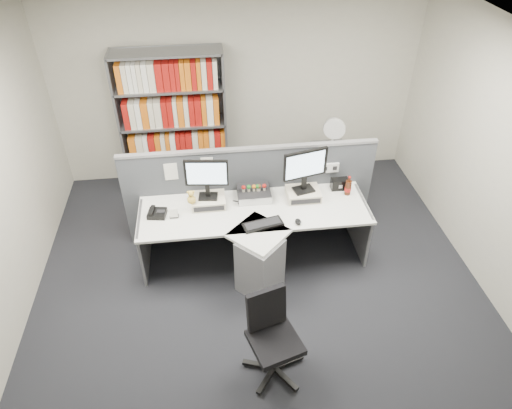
{
  "coord_description": "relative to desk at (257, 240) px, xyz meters",
  "views": [
    {
      "loc": [
        -0.48,
        -3.24,
        3.95
      ],
      "look_at": [
        0.0,
        0.65,
        0.92
      ],
      "focal_mm": 32.39,
      "sensor_mm": 36.0,
      "label": 1
    }
  ],
  "objects": [
    {
      "name": "monitor_right",
      "position": [
        0.59,
        0.38,
        0.68
      ],
      "size": [
        0.51,
        0.22,
        0.53
      ],
      "color": "black",
      "rests_on": "monitor_riser_right"
    },
    {
      "name": "filing_cabinet",
      "position": [
        1.2,
        1.4,
        -0.11
      ],
      "size": [
        0.45,
        0.61,
        0.7
      ],
      "color": "slate",
      "rests_on": "ground"
    },
    {
      "name": "figurines",
      "position": [
        0.03,
        0.44,
        0.42
      ],
      "size": [
        0.29,
        0.05,
        0.09
      ],
      "color": "beige",
      "rests_on": "desktop_pc"
    },
    {
      "name": "room_shell",
      "position": [
        0.0,
        -0.6,
        1.33
      ],
      "size": [
        5.04,
        5.54,
        2.72
      ],
      "color": "beige",
      "rests_on": "ground"
    },
    {
      "name": "plush_toy",
      "position": [
        -0.69,
        0.3,
        0.44
      ],
      "size": [
        0.1,
        0.1,
        0.17
      ],
      "color": "gold",
      "rests_on": "monitor_riser_left"
    },
    {
      "name": "partition",
      "position": [
        0.0,
        0.65,
        0.19
      ],
      "size": [
        3.0,
        0.08,
        1.27
      ],
      "color": "#484B52",
      "rests_on": "ground"
    },
    {
      "name": "desktop_pc",
      "position": [
        0.02,
        0.46,
        0.31
      ],
      "size": [
        0.38,
        0.34,
        0.1
      ],
      "color": "black",
      "rests_on": "desk"
    },
    {
      "name": "desk_phone",
      "position": [
        -1.09,
        0.25,
        0.3
      ],
      "size": [
        0.22,
        0.21,
        0.08
      ],
      "color": "black",
      "rests_on": "desk"
    },
    {
      "name": "speaker",
      "position": [
        1.06,
        0.5,
        0.33
      ],
      "size": [
        0.2,
        0.11,
        0.13
      ],
      "primitive_type": "cube",
      "color": "black",
      "rests_on": "desk"
    },
    {
      "name": "cola_bottle",
      "position": [
        1.12,
        0.38,
        0.36
      ],
      "size": [
        0.08,
        0.08,
        0.25
      ],
      "color": "#3F190A",
      "rests_on": "desk"
    },
    {
      "name": "office_chair",
      "position": [
        -0.02,
        -1.29,
        0.02
      ],
      "size": [
        0.6,
        0.57,
        0.9
      ],
      "color": "silver",
      "rests_on": "ground"
    },
    {
      "name": "mouse",
      "position": [
        0.45,
        -0.07,
        0.28
      ],
      "size": [
        0.07,
        0.1,
        0.04
      ],
      "primitive_type": "ellipsoid",
      "color": "black",
      "rests_on": "desk"
    },
    {
      "name": "monitor_riser_right",
      "position": [
        0.59,
        0.38,
        0.31
      ],
      "size": [
        0.38,
        0.31,
        0.1
      ],
      "color": "beige",
      "rests_on": "desk"
    },
    {
      "name": "ground",
      "position": [
        0.0,
        -0.6,
        -0.46
      ],
      "size": [
        5.5,
        5.5,
        0.0
      ],
      "primitive_type": "plane",
      "color": "#24252B",
      "rests_on": "ground"
    },
    {
      "name": "shelving_unit",
      "position": [
        -0.9,
        1.85,
        0.52
      ],
      "size": [
        1.41,
        0.4,
        2.0
      ],
      "color": "slate",
      "rests_on": "ground"
    },
    {
      "name": "keyboard",
      "position": [
        0.06,
        -0.06,
        0.28
      ],
      "size": [
        0.46,
        0.26,
        0.03
      ],
      "color": "black",
      "rests_on": "desk"
    },
    {
      "name": "desk_calendar",
      "position": [
        -0.89,
        0.2,
        0.31
      ],
      "size": [
        0.1,
        0.07,
        0.12
      ],
      "color": "black",
      "rests_on": "desk"
    },
    {
      "name": "desk_fan",
      "position": [
        1.2,
        1.4,
        0.55
      ],
      "size": [
        0.28,
        0.18,
        0.49
      ],
      "color": "white",
      "rests_on": "filing_cabinet"
    },
    {
      "name": "monitor_left",
      "position": [
        -0.51,
        0.38,
        0.66
      ],
      "size": [
        0.48,
        0.18,
        0.49
      ],
      "color": "black",
      "rests_on": "monitor_riser_left"
    },
    {
      "name": "monitor_riser_left",
      "position": [
        -0.51,
        0.38,
        0.31
      ],
      "size": [
        0.38,
        0.31,
        0.1
      ],
      "color": "beige",
      "rests_on": "desk"
    },
    {
      "name": "desk",
      "position": [
        0.0,
        0.0,
        0.0
      ],
      "size": [
        2.6,
        1.2,
        0.72
      ],
      "color": "white",
      "rests_on": "ground"
    }
  ]
}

